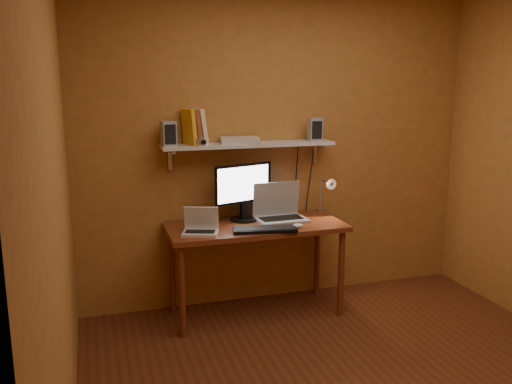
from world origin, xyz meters
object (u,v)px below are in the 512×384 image
object	(u,v)px
desk	(256,235)
desk_lamp	(326,191)
mouse	(297,226)
netbook	(201,226)
router	(240,140)
speaker_left	(168,134)
speaker_right	(315,129)
keyboard	(265,230)
laptop	(279,210)
wall_shelf	(249,145)
monitor	(244,189)
shelf_camera	(202,142)

from	to	relation	value
desk	desk_lamp	distance (m)	0.73
mouse	netbook	bearing A→B (deg)	162.54
router	netbook	bearing A→B (deg)	-143.36
desk	desk_lamp	bearing A→B (deg)	10.81
mouse	speaker_left	xyz separation A→B (m)	(-0.92, 0.37, 0.70)
netbook	speaker_right	xyz separation A→B (m)	(1.03, 0.29, 0.66)
keyboard	speaker_right	xyz separation A→B (m)	(0.56, 0.39, 0.71)
mouse	desk_lamp	bearing A→B (deg)	28.33
mouse	desk_lamp	distance (m)	0.53
laptop	netbook	distance (m)	0.73
speaker_left	speaker_right	xyz separation A→B (m)	(1.21, 0.00, -0.00)
wall_shelf	netbook	distance (m)	0.78
monitor	desk_lamp	bearing A→B (deg)	-18.88
mouse	speaker_right	size ratio (longest dim) A/B	0.49
desk_lamp	speaker_left	distance (m)	1.40
keyboard	speaker_right	distance (m)	0.98
monitor	speaker_right	bearing A→B (deg)	-13.48
netbook	speaker_right	distance (m)	1.26
keyboard	router	bearing A→B (deg)	113.19
mouse	speaker_right	distance (m)	0.85
laptop	desk_lamp	distance (m)	0.45
shelf_camera	desk_lamp	bearing A→B (deg)	0.58
wall_shelf	speaker_right	bearing A→B (deg)	-0.54
laptop	shelf_camera	bearing A→B (deg)	178.10
keyboard	desk_lamp	distance (m)	0.76
desk	netbook	xyz separation A→B (m)	(-0.46, -0.11, 0.14)
netbook	speaker_left	size ratio (longest dim) A/B	1.59
desk	keyboard	world-z (taller)	keyboard
laptop	monitor	bearing A→B (deg)	169.86
monitor	netbook	world-z (taller)	monitor
monitor	speaker_left	world-z (taller)	speaker_left
speaker_left	netbook	bearing A→B (deg)	-66.40
monitor	netbook	distance (m)	0.53
wall_shelf	laptop	bearing A→B (deg)	-20.07
monitor	laptop	size ratio (longest dim) A/B	1.23
monitor	netbook	xyz separation A→B (m)	(-0.41, -0.26, -0.21)
speaker_right	shelf_camera	distance (m)	0.97
desk	keyboard	bearing A→B (deg)	-87.85
wall_shelf	laptop	world-z (taller)	wall_shelf
desk	router	xyz separation A→B (m)	(-0.08, 0.18, 0.74)
laptop	shelf_camera	xyz separation A→B (m)	(-0.62, 0.01, 0.58)
speaker_left	laptop	bearing A→B (deg)	-12.44
router	laptop	bearing A→B (deg)	-13.04
desk	monitor	distance (m)	0.38
laptop	mouse	xyz separation A→B (m)	(0.05, -0.30, -0.06)
desk	wall_shelf	xyz separation A→B (m)	(0.00, 0.19, 0.69)
speaker_left	router	world-z (taller)	speaker_left
keyboard	laptop	bearing A→B (deg)	65.05
netbook	router	size ratio (longest dim) A/B	1.00
keyboard	wall_shelf	bearing A→B (deg)	101.73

